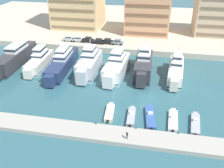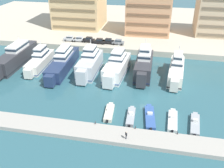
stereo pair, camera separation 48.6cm
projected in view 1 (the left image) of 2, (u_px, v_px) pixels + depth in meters
name	position (u px, v px, depth m)	size (l,w,h in m)	color
ground_plane	(146.00, 98.00, 58.81)	(400.00, 400.00, 0.00)	#2D5B66
quay_promenade	(155.00, 25.00, 111.06)	(180.00, 70.00, 1.87)	#BCB29E
pier_dock	(141.00, 138.00, 45.65)	(120.00, 4.63, 0.86)	#A8A399
yacht_charcoal_far_left	(15.00, 57.00, 74.22)	(4.67, 22.28, 7.85)	#333338
yacht_ivory_left	(39.00, 60.00, 73.07)	(4.56, 16.72, 7.68)	silver
yacht_navy_mid_left	(62.00, 62.00, 71.52)	(5.42, 22.55, 7.94)	navy
yacht_silver_center_left	(89.00, 64.00, 69.54)	(4.80, 16.66, 9.06)	silver
yacht_white_center	(116.00, 66.00, 68.42)	(5.84, 17.68, 8.51)	white
yacht_charcoal_center_right	(144.00, 64.00, 68.86)	(4.50, 17.86, 9.38)	#333338
yacht_ivory_mid_right	(176.00, 69.00, 67.33)	(4.88, 17.67, 8.25)	silver
motorboat_cream_far_left	(110.00, 112.00, 52.82)	(2.15, 6.84, 1.26)	beige
motorboat_grey_left	(131.00, 117.00, 51.45)	(1.78, 6.97, 1.38)	#9EA3A8
motorboat_blue_mid_left	(150.00, 117.00, 51.59)	(2.75, 8.74, 1.26)	#33569E
motorboat_white_center_left	(173.00, 120.00, 50.58)	(2.03, 7.82, 1.32)	white
motorboat_grey_center	(195.00, 124.00, 49.43)	(2.33, 7.68, 1.43)	#9EA3A8
car_silver_far_left	(69.00, 38.00, 88.58)	(4.12, 1.95, 1.80)	#B7BCC1
car_silver_left	(78.00, 39.00, 88.04)	(4.20, 2.12, 1.80)	#B7BCC1
car_black_mid_left	(88.00, 40.00, 87.49)	(4.11, 1.94, 1.80)	black
car_black_center_left	(98.00, 41.00, 86.12)	(4.19, 2.11, 1.80)	black
car_black_center	(107.00, 41.00, 86.10)	(4.13, 1.98, 1.80)	black
car_grey_center_right	(117.00, 42.00, 85.38)	(4.11, 1.94, 1.80)	slate
apartment_block_left	(148.00, 10.00, 94.14)	(16.68, 14.19, 18.95)	tan
apartment_block_mid_left	(221.00, 13.00, 92.88)	(19.04, 14.37, 17.87)	#C6AD89
pedestrian_near_edge	(127.00, 134.00, 44.51)	(0.39, 0.55, 1.59)	#282D3D
bollard_west	(96.00, 123.00, 48.52)	(0.20, 0.20, 0.61)	#2D2D33
bollard_west_mid	(136.00, 127.00, 47.24)	(0.20, 0.20, 0.61)	#2D2D33
bollard_east_mid	(178.00, 132.00, 45.96)	(0.20, 0.20, 0.61)	#2D2D33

